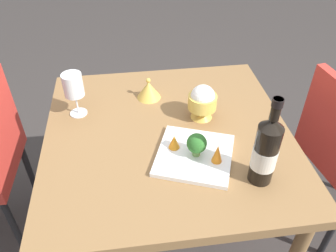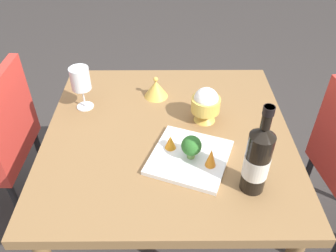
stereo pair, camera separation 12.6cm
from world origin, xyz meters
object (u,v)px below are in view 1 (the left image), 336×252
Objects in this scene: carrot_garnish_left at (174,142)px; carrot_garnish_right at (217,153)px; rice_bowl_lid at (149,90)px; serving_plate at (195,155)px; rice_bowl at (202,101)px; broccoli_floret at (197,144)px; wine_glass at (73,86)px; wine_bottle at (266,151)px.

carrot_garnish_right is (0.13, -0.09, 0.01)m from carrot_garnish_left.
rice_bowl_lid reaches higher than serving_plate.
rice_bowl is at bearing 88.93° from carrot_garnish_right.
broccoli_floret is 1.64× the size of carrot_garnish_left.
wine_glass reaches higher than rice_bowl.
serving_plate is at bearing -36.59° from wine_glass.
wine_bottle is 0.23m from broccoli_floret.
rice_bowl is at bearing -40.39° from rice_bowl_lid.
wine_glass reaches higher than broccoli_floret.
wine_glass is 0.56× the size of serving_plate.
wine_bottle is 0.73m from wine_glass.
broccoli_floret is 0.09m from carrot_garnish_left.
broccoli_floret is at bearing -63.08° from serving_plate.
rice_bowl is 0.26m from carrot_garnish_right.
broccoli_floret is (-0.18, 0.12, -0.06)m from wine_bottle.
carrot_garnish_right reaches higher than carrot_garnish_left.
wine_glass is 3.42× the size of carrot_garnish_left.
serving_plate is (-0.07, -0.22, -0.07)m from rice_bowl.
rice_bowl reaches higher than carrot_garnish_right.
broccoli_floret is (0.00, -0.01, 0.06)m from serving_plate.
serving_plate is 0.08m from carrot_garnish_left.
carrot_garnish_right is at bearing 146.64° from wine_bottle.
broccoli_floret reaches higher than carrot_garnish_left.
rice_bowl is at bearing 108.89° from wine_bottle.
wine_glass is 0.49m from rice_bowl.
serving_plate is 6.17× the size of carrot_garnish_left.
wine_bottle is 0.96× the size of serving_plate.
serving_plate is at bearing -107.92° from rice_bowl.
carrot_garnish_left is at bearing -127.45° from rice_bowl.
wine_bottle is 0.60m from rice_bowl_lid.
broccoli_floret is at bearing -106.64° from rice_bowl.
broccoli_floret is 1.24× the size of carrot_garnish_right.
broccoli_floret is at bearing -72.02° from rice_bowl_lid.
rice_bowl is 1.42× the size of rice_bowl_lid.
rice_bowl_lid reaches higher than carrot_garnish_left.
wine_glass is at bearing 142.53° from carrot_garnish_left.
carrot_garnish_right is at bearing -36.34° from wine_glass.
wine_bottle is at bearing -33.27° from carrot_garnish_left.
carrot_garnish_right is at bearing -31.94° from broccoli_floret.
wine_glass reaches higher than carrot_garnish_right.
broccoli_floret is at bearing -36.96° from wine_glass.
rice_bowl reaches higher than rice_bowl_lid.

